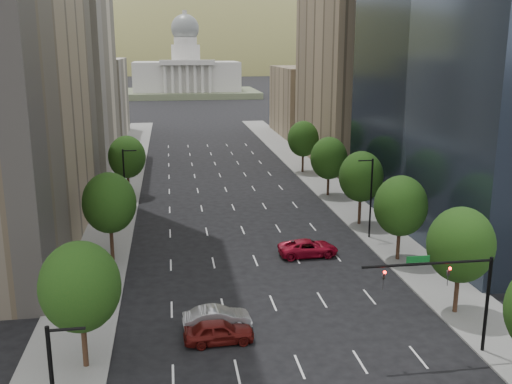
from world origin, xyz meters
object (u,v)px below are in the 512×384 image
car_maroon (219,332)px  car_red_far (308,248)px  car_silver (217,318)px  traffic_signal (455,285)px  capitol (186,76)px

car_maroon → car_red_far: size_ratio=0.83×
car_maroon → car_silver: car_maroon is taller
traffic_signal → car_maroon: (-15.53, 4.04, -4.32)m
car_silver → car_red_far: bearing=-40.7°
capitol → car_red_far: bearing=-88.4°
car_red_far → car_silver: bearing=141.5°
capitol → car_silver: (-4.96, -213.49, -7.73)m
traffic_signal → car_silver: 17.24m
traffic_signal → car_red_far: 21.60m
car_maroon → car_silver: 2.18m
capitol → car_maroon: bearing=-91.3°
traffic_signal → car_maroon: bearing=165.4°
car_silver → car_maroon: bearing=174.2°
capitol → car_red_far: capitol is taller
car_silver → car_red_far: same height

